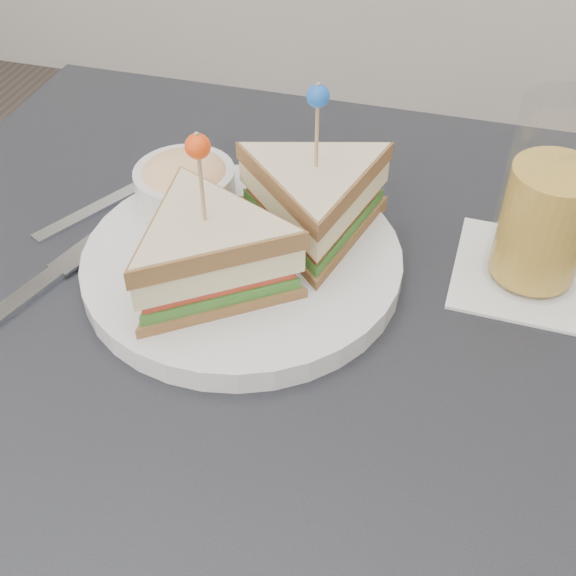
# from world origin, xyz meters

# --- Properties ---
(table) EXTENTS (0.80, 0.80, 0.75)m
(table) POSITION_xyz_m (0.00, 0.00, 0.67)
(table) COLOR black
(table) RESTS_ON ground
(plate_meal) EXTENTS (0.32, 0.31, 0.16)m
(plate_meal) POSITION_xyz_m (-0.04, 0.08, 0.79)
(plate_meal) COLOR silver
(plate_meal) RESTS_ON table
(cutlery_fork) EXTENTS (0.11, 0.19, 0.01)m
(cutlery_fork) POSITION_xyz_m (-0.20, 0.16, 0.75)
(cutlery_fork) COLOR silver
(cutlery_fork) RESTS_ON table
(cutlery_knife) EXTENTS (0.09, 0.23, 0.01)m
(cutlery_knife) POSITION_xyz_m (-0.20, 0.03, 0.75)
(cutlery_knife) COLOR silver
(cutlery_knife) RESTS_ON table
(drink_set) EXTENTS (0.13, 0.13, 0.16)m
(drink_set) POSITION_xyz_m (0.19, 0.14, 0.82)
(drink_set) COLOR silver
(drink_set) RESTS_ON table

